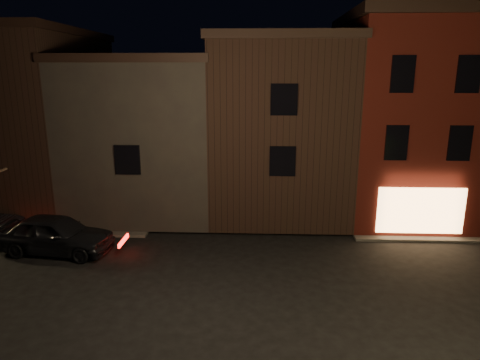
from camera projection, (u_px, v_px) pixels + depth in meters
The scene contains 7 objects.
ground at pixel (246, 293), 15.40m from camera, with size 120.00×120.00×0.00m, color black.
sidewalk_far_left at pixel (14, 166), 35.62m from camera, with size 30.00×30.00×0.12m, color #2D2B28.
corner_building at pixel (401, 116), 22.89m from camera, with size 6.50×8.50×10.50m.
row_building_a at pixel (278, 124), 24.30m from camera, with size 7.30×10.30×9.40m.
row_building_b at pixel (153, 132), 24.74m from camera, with size 7.80×10.30×8.40m.
row_building_c at pixel (29, 118), 24.87m from camera, with size 7.30×10.30×9.90m.
parked_car_a at pixel (56, 234), 18.64m from camera, with size 2.01×4.99×1.70m, color black.
Camera 1 is at (0.41, -13.91, 7.75)m, focal length 32.00 mm.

